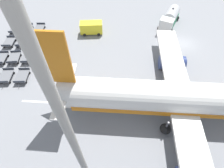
% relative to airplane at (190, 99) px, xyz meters
% --- Properties ---
extents(ground_plane, '(500.00, 500.00, 0.00)m').
position_rel_airplane_xyz_m(ground_plane, '(-15.10, 3.29, -3.08)').
color(ground_plane, gray).
extents(airplane, '(30.54, 36.94, 11.93)m').
position_rel_airplane_xyz_m(airplane, '(0.00, 0.00, 0.00)').
color(airplane, white).
rests_on(airplane, ground_plane).
extents(fuel_tanker_primary, '(8.02, 5.31, 3.13)m').
position_rel_airplane_xyz_m(fuel_tanker_primary, '(-21.72, 1.52, -1.74)').
color(fuel_tanker_primary, white).
rests_on(fuel_tanker_primary, ground_plane).
extents(service_van, '(2.81, 4.48, 2.31)m').
position_rel_airplane_xyz_m(service_van, '(-17.59, -14.40, -1.83)').
color(service_van, yellow).
rests_on(service_van, ground_plane).
extents(baggage_dolly_row_near_col_a, '(3.59, 2.03, 0.92)m').
position_rel_airplane_xyz_m(baggage_dolly_row_near_col_a, '(-17.46, -29.95, -2.59)').
color(baggage_dolly_row_near_col_a, slate).
rests_on(baggage_dolly_row_near_col_a, ground_plane).
extents(baggage_dolly_row_near_col_b, '(3.57, 1.96, 0.92)m').
position_rel_airplane_xyz_m(baggage_dolly_row_near_col_b, '(-13.20, -29.32, -2.59)').
color(baggage_dolly_row_near_col_b, slate).
rests_on(baggage_dolly_row_near_col_b, ground_plane).
extents(baggage_dolly_row_near_col_c, '(3.58, 1.99, 0.92)m').
position_rel_airplane_xyz_m(baggage_dolly_row_near_col_c, '(-8.76, -28.79, -2.59)').
color(baggage_dolly_row_near_col_c, slate).
rests_on(baggage_dolly_row_near_col_c, ground_plane).
extents(baggage_dolly_row_mid_a_col_a, '(3.61, 2.13, 0.92)m').
position_rel_airplane_xyz_m(baggage_dolly_row_mid_a_col_a, '(-17.71, -27.51, -2.59)').
color(baggage_dolly_row_mid_a_col_a, slate).
rests_on(baggage_dolly_row_mid_a_col_a, ground_plane).
extents(baggage_dolly_row_mid_a_col_b, '(3.61, 2.12, 0.92)m').
position_rel_airplane_xyz_m(baggage_dolly_row_mid_a_col_b, '(-13.42, -26.99, -2.59)').
color(baggage_dolly_row_mid_a_col_b, slate).
rests_on(baggage_dolly_row_mid_a_col_b, ground_plane).
extents(baggage_dolly_row_mid_a_col_c, '(3.61, 2.16, 0.92)m').
position_rel_airplane_xyz_m(baggage_dolly_row_mid_a_col_c, '(-9.00, -26.61, -2.59)').
color(baggage_dolly_row_mid_a_col_c, slate).
rests_on(baggage_dolly_row_mid_a_col_c, ground_plane).
extents(baggage_dolly_row_mid_a_col_d, '(3.59, 2.03, 0.92)m').
position_rel_airplane_xyz_m(baggage_dolly_row_mid_a_col_d, '(-4.73, -26.11, -2.59)').
color(baggage_dolly_row_mid_a_col_d, slate).
rests_on(baggage_dolly_row_mid_a_col_d, ground_plane).
extents(baggage_dolly_row_mid_b_col_a, '(3.56, 1.93, 0.92)m').
position_rel_airplane_xyz_m(baggage_dolly_row_mid_b_col_a, '(-17.97, -25.14, -2.59)').
color(baggage_dolly_row_mid_b_col_a, slate).
rests_on(baggage_dolly_row_mid_b_col_a, ground_plane).
extents(baggage_dolly_row_mid_b_col_b, '(3.61, 2.12, 0.92)m').
position_rel_airplane_xyz_m(baggage_dolly_row_mid_b_col_b, '(-13.83, -24.63, -2.59)').
color(baggage_dolly_row_mid_b_col_b, slate).
rests_on(baggage_dolly_row_mid_b_col_b, ground_plane).
extents(baggage_dolly_row_mid_b_col_c, '(3.59, 2.02, 0.92)m').
position_rel_airplane_xyz_m(baggage_dolly_row_mid_b_col_c, '(-9.23, -24.26, -2.59)').
color(baggage_dolly_row_mid_b_col_c, slate).
rests_on(baggage_dolly_row_mid_b_col_c, ground_plane).
extents(baggage_dolly_row_mid_b_col_d, '(3.58, 2.01, 0.92)m').
position_rel_airplane_xyz_m(baggage_dolly_row_mid_b_col_d, '(-4.89, -23.63, -2.59)').
color(baggage_dolly_row_mid_b_col_d, slate).
rests_on(baggage_dolly_row_mid_b_col_d, ground_plane).
extents(apron_light_mast, '(2.00, 0.70, 27.20)m').
position_rel_airplane_xyz_m(apron_light_mast, '(9.18, -10.96, 13.05)').
color(apron_light_mast, '#ADA89E').
rests_on(apron_light_mast, ground_plane).
extents(stand_guidance_stripe, '(0.68, 29.19, 0.01)m').
position_rel_airplane_xyz_m(stand_guidance_stripe, '(-0.50, -7.62, -3.07)').
color(stand_guidance_stripe, white).
rests_on(stand_guidance_stripe, ground_plane).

